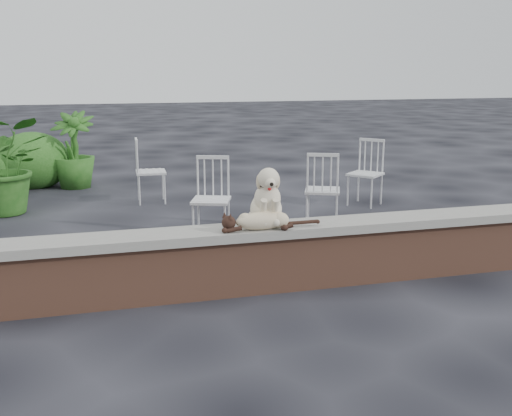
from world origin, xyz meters
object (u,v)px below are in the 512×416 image
object	(u,v)px
cat	(262,220)
chair_d	(365,173)
dog	(266,195)
potted_plant_a	(5,165)
chair_b	(211,199)
potted_plant_b	(74,150)
chair_c	(323,189)
chair_e	(151,171)

from	to	relation	value
cat	chair_d	xyz separation A→B (m)	(2.39, 2.99, -0.20)
dog	potted_plant_a	distance (m)	4.48
chair_b	chair_d	xyz separation A→B (m)	(2.47, 1.14, 0.00)
potted_plant_b	chair_b	bearing A→B (deg)	-66.67
dog	chair_c	xyz separation A→B (m)	(1.29, 1.90, -0.38)
dog	cat	world-z (taller)	dog
dog	chair_e	distance (m)	3.91
dog	cat	distance (m)	0.25
cat	potted_plant_a	distance (m)	4.55
dog	chair_d	bearing A→B (deg)	56.75
chair_c	chair_e	bearing A→B (deg)	-22.58
chair_e	potted_plant_b	xyz separation A→B (m)	(-1.10, 1.48, 0.15)
dog	potted_plant_a	bearing A→B (deg)	130.91
dog	potted_plant_a	size ratio (longest dim) A/B	0.40
chair_b	chair_e	bearing A→B (deg)	121.65
chair_c	chair_b	size ratio (longest dim) A/B	1.00
chair_b	potted_plant_b	xyz separation A→B (m)	(-1.56, 3.62, 0.15)
cat	chair_b	world-z (taller)	chair_b
potted_plant_a	dog	bearing A→B (deg)	-54.98
cat	chair_d	bearing A→B (deg)	57.24
cat	chair_e	bearing A→B (deg)	103.62
chair_b	chair_c	bearing A→B (deg)	27.24
cat	chair_e	world-z (taller)	chair_e
dog	chair_b	xyz separation A→B (m)	(-0.16, 1.70, -0.38)
chair_d	potted_plant_a	bearing A→B (deg)	-140.64
potted_plant_b	chair_c	bearing A→B (deg)	-48.70
dog	chair_d	world-z (taller)	dog
chair_d	chair_b	bearing A→B (deg)	-106.32
chair_e	potted_plant_a	world-z (taller)	potted_plant_a
cat	chair_e	size ratio (longest dim) A/B	1.10
potted_plant_b	dog	bearing A→B (deg)	-72.11
chair_b	chair_e	distance (m)	2.19
cat	potted_plant_a	bearing A→B (deg)	129.00
chair_d	chair_e	bearing A→B (deg)	-149.97
potted_plant_a	potted_plant_b	xyz separation A→B (m)	(0.85, 1.66, -0.04)
chair_d	potted_plant_b	size ratio (longest dim) A/B	0.75
cat	chair_e	distance (m)	4.04
dog	cat	bearing A→B (deg)	-112.18
potted_plant_a	cat	bearing A→B (deg)	-56.89
potted_plant_b	chair_d	bearing A→B (deg)	-31.57
potted_plant_a	chair_e	bearing A→B (deg)	5.41
chair_e	potted_plant_a	size ratio (longest dim) A/B	0.71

